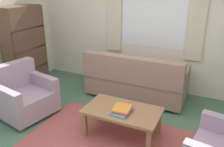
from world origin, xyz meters
TOP-DOWN VIEW (x-y plane):
  - ground_plane at (0.00, 0.00)m, footprint 6.24×6.24m
  - wall_back at (0.00, 2.26)m, footprint 5.32×0.12m
  - window_with_curtains at (0.00, 2.18)m, footprint 1.98×0.07m
  - area_rug at (0.00, 0.00)m, footprint 2.29×1.75m
  - couch at (-0.11, 1.58)m, footprint 1.90×0.82m
  - armchair_left at (-1.64, 0.20)m, footprint 0.97×0.98m
  - coffee_table at (0.14, 0.34)m, footprint 1.10×0.64m
  - book_stack_on_table at (0.16, 0.27)m, footprint 0.28×0.34m
  - bookshelf at (-2.35, 1.12)m, footprint 0.30×0.94m

SIDE VIEW (x-z plane):
  - ground_plane at x=0.00m, z-range 0.00..0.00m
  - area_rug at x=0.00m, z-range 0.00..0.01m
  - armchair_left at x=-1.64m, z-range -0.09..0.79m
  - couch at x=-0.11m, z-range -0.09..0.83m
  - coffee_table at x=0.14m, z-range 0.16..0.60m
  - book_stack_on_table at x=0.16m, z-range 0.44..0.51m
  - bookshelf at x=-2.35m, z-range 0.03..1.75m
  - wall_back at x=0.00m, z-range 0.00..2.60m
  - window_with_curtains at x=0.00m, z-range 0.75..2.15m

